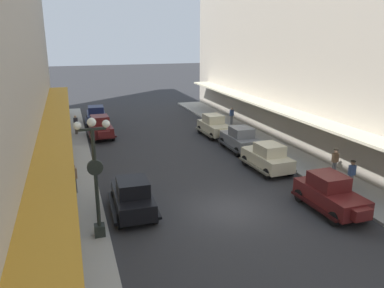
{
  "coord_description": "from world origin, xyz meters",
  "views": [
    {
      "loc": [
        -7.17,
        -15.63,
        8.4
      ],
      "look_at": [
        0.0,
        6.0,
        1.8
      ],
      "focal_mm": 35.06,
      "sensor_mm": 36.0,
      "label": 1
    }
  ],
  "objects_px": {
    "parked_car_2": "(96,115)",
    "parked_car_0": "(240,138)",
    "pedestrian_3": "(352,175)",
    "pedestrian_2": "(74,178)",
    "parked_car_6": "(214,125)",
    "parked_car_4": "(330,193)",
    "pedestrian_0": "(67,284)",
    "lamp_post_with_clock": "(95,173)",
    "fire_hydrant": "(277,152)",
    "parked_car_3": "(100,127)",
    "parked_car_5": "(267,157)",
    "pedestrian_4": "(335,162)",
    "parked_car_1": "(133,196)",
    "pedestrian_5": "(76,124)",
    "pedestrian_1": "(232,116)"
  },
  "relations": [
    {
      "from": "pedestrian_5",
      "to": "parked_car_1",
      "type": "bearing_deg",
      "value": -82.61
    },
    {
      "from": "pedestrian_3",
      "to": "pedestrian_4",
      "type": "relative_size",
      "value": 1.0
    },
    {
      "from": "parked_car_1",
      "to": "parked_car_6",
      "type": "bearing_deg",
      "value": 53.66
    },
    {
      "from": "parked_car_0",
      "to": "parked_car_2",
      "type": "height_order",
      "value": "same"
    },
    {
      "from": "pedestrian_3",
      "to": "parked_car_6",
      "type": "bearing_deg",
      "value": 101.26
    },
    {
      "from": "pedestrian_0",
      "to": "pedestrian_2",
      "type": "bearing_deg",
      "value": 87.27
    },
    {
      "from": "parked_car_0",
      "to": "pedestrian_0",
      "type": "xyz_separation_m",
      "value": [
        -12.59,
        -14.13,
        0.07
      ]
    },
    {
      "from": "parked_car_2",
      "to": "lamp_post_with_clock",
      "type": "bearing_deg",
      "value": -94.21
    },
    {
      "from": "parked_car_1",
      "to": "lamp_post_with_clock",
      "type": "distance_m",
      "value": 3.31
    },
    {
      "from": "parked_car_0",
      "to": "parked_car_1",
      "type": "xyz_separation_m",
      "value": [
        -9.5,
        -7.97,
        0.0
      ]
    },
    {
      "from": "pedestrian_5",
      "to": "pedestrian_2",
      "type": "bearing_deg",
      "value": -92.17
    },
    {
      "from": "pedestrian_5",
      "to": "pedestrian_1",
      "type": "bearing_deg",
      "value": -3.65
    },
    {
      "from": "parked_car_1",
      "to": "pedestrian_1",
      "type": "xyz_separation_m",
      "value": [
        12.21,
        15.54,
        0.05
      ]
    },
    {
      "from": "parked_car_2",
      "to": "parked_car_0",
      "type": "bearing_deg",
      "value": -52.02
    },
    {
      "from": "lamp_post_with_clock",
      "to": "pedestrian_5",
      "type": "relative_size",
      "value": 3.15
    },
    {
      "from": "parked_car_6",
      "to": "pedestrian_0",
      "type": "distance_m",
      "value": 22.39
    },
    {
      "from": "parked_car_0",
      "to": "pedestrian_3",
      "type": "relative_size",
      "value": 2.55
    },
    {
      "from": "pedestrian_2",
      "to": "parked_car_6",
      "type": "bearing_deg",
      "value": 38.41
    },
    {
      "from": "parked_car_0",
      "to": "parked_car_4",
      "type": "distance_m",
      "value": 10.7
    },
    {
      "from": "parked_car_3",
      "to": "fire_hydrant",
      "type": "distance_m",
      "value": 15.06
    },
    {
      "from": "lamp_post_with_clock",
      "to": "parked_car_2",
      "type": "bearing_deg",
      "value": 85.79
    },
    {
      "from": "parked_car_6",
      "to": "pedestrian_4",
      "type": "relative_size",
      "value": 2.58
    },
    {
      "from": "parked_car_6",
      "to": "pedestrian_2",
      "type": "height_order",
      "value": "parked_car_6"
    },
    {
      "from": "pedestrian_3",
      "to": "pedestrian_2",
      "type": "bearing_deg",
      "value": 163.58
    },
    {
      "from": "parked_car_3",
      "to": "pedestrian_1",
      "type": "xyz_separation_m",
      "value": [
        12.38,
        0.42,
        0.05
      ]
    },
    {
      "from": "parked_car_0",
      "to": "parked_car_6",
      "type": "bearing_deg",
      "value": 93.47
    },
    {
      "from": "parked_car_2",
      "to": "pedestrian_4",
      "type": "bearing_deg",
      "value": -56.83
    },
    {
      "from": "pedestrian_5",
      "to": "pedestrian_4",
      "type": "bearing_deg",
      "value": -46.6
    },
    {
      "from": "parked_car_1",
      "to": "parked_car_4",
      "type": "xyz_separation_m",
      "value": [
        9.33,
        -2.73,
        0.0
      ]
    },
    {
      "from": "pedestrian_0",
      "to": "pedestrian_3",
      "type": "bearing_deg",
      "value": 18.39
    },
    {
      "from": "parked_car_4",
      "to": "lamp_post_with_clock",
      "type": "bearing_deg",
      "value": 175.85
    },
    {
      "from": "pedestrian_1",
      "to": "pedestrian_4",
      "type": "height_order",
      "value": "pedestrian_4"
    },
    {
      "from": "parked_car_6",
      "to": "pedestrian_1",
      "type": "distance_m",
      "value": 4.23
    },
    {
      "from": "parked_car_0",
      "to": "parked_car_1",
      "type": "distance_m",
      "value": 12.4
    },
    {
      "from": "pedestrian_5",
      "to": "parked_car_2",
      "type": "bearing_deg",
      "value": 62.4
    },
    {
      "from": "parked_car_6",
      "to": "pedestrian_0",
      "type": "height_order",
      "value": "parked_car_6"
    },
    {
      "from": "parked_car_0",
      "to": "parked_car_2",
      "type": "distance_m",
      "value": 15.64
    },
    {
      "from": "parked_car_5",
      "to": "fire_hydrant",
      "type": "height_order",
      "value": "parked_car_5"
    },
    {
      "from": "pedestrian_3",
      "to": "fire_hydrant",
      "type": "bearing_deg",
      "value": 98.88
    },
    {
      "from": "parked_car_3",
      "to": "pedestrian_4",
      "type": "xyz_separation_m",
      "value": [
        12.7,
        -14.18,
        0.07
      ]
    },
    {
      "from": "parked_car_0",
      "to": "pedestrian_5",
      "type": "height_order",
      "value": "parked_car_0"
    },
    {
      "from": "pedestrian_1",
      "to": "parked_car_5",
      "type": "bearing_deg",
      "value": -103.7
    },
    {
      "from": "parked_car_2",
      "to": "pedestrian_2",
      "type": "distance_m",
      "value": 17.35
    },
    {
      "from": "parked_car_0",
      "to": "pedestrian_3",
      "type": "distance_m",
      "value": 9.46
    },
    {
      "from": "parked_car_4",
      "to": "pedestrian_0",
      "type": "bearing_deg",
      "value": -164.54
    },
    {
      "from": "parked_car_2",
      "to": "parked_car_4",
      "type": "distance_m",
      "value": 24.9
    },
    {
      "from": "parked_car_2",
      "to": "pedestrian_3",
      "type": "height_order",
      "value": "parked_car_2"
    },
    {
      "from": "parked_car_6",
      "to": "parked_car_5",
      "type": "bearing_deg",
      "value": -89.94
    },
    {
      "from": "pedestrian_0",
      "to": "parked_car_3",
      "type": "bearing_deg",
      "value": 82.21
    },
    {
      "from": "fire_hydrant",
      "to": "parked_car_3",
      "type": "bearing_deg",
      "value": 137.81
    }
  ]
}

